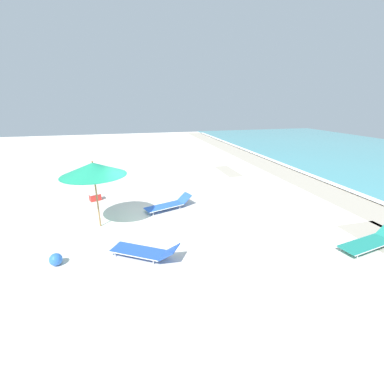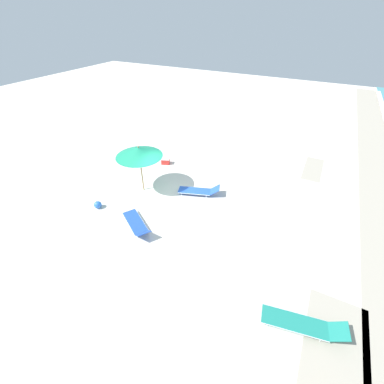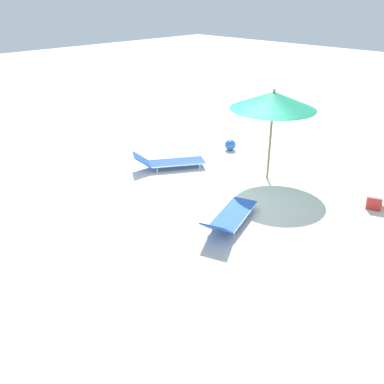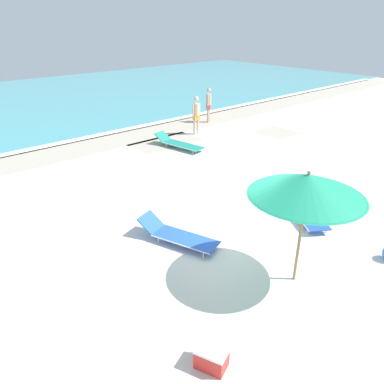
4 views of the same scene
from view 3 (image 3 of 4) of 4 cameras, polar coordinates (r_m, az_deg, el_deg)
ground_plane at (r=10.93m, az=3.61°, el=-1.00°), size 60.00×60.00×0.16m
beach_umbrella at (r=11.43m, az=10.81°, el=11.87°), size 2.25×2.25×2.48m
sun_lounger_under_umbrella at (r=12.55m, az=-3.06°, el=4.08°), size 1.62×2.07×0.51m
sun_lounger_near_water_left at (r=9.53m, az=5.10°, el=-3.32°), size 1.25×2.16×0.51m
beach_ball at (r=14.07m, az=5.12°, el=6.28°), size 0.36×0.36×0.36m
cooler_box at (r=11.22m, az=23.16°, el=-0.91°), size 0.52×0.60×0.37m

